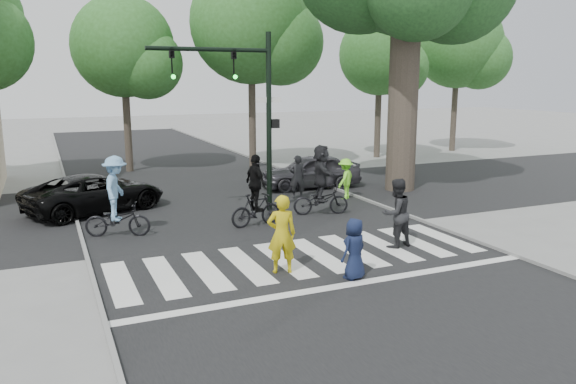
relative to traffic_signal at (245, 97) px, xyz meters
name	(u,v)px	position (x,y,z in m)	size (l,w,h in m)	color
ground	(319,269)	(-0.35, -6.20, -3.90)	(120.00, 120.00, 0.00)	gray
road_stem	(249,222)	(-0.35, -1.20, -3.90)	(10.00, 70.00, 0.01)	black
road_cross	(221,203)	(-0.35, 1.80, -3.89)	(70.00, 10.00, 0.01)	black
curb_left	(81,238)	(-5.40, -1.20, -3.85)	(0.10, 70.00, 0.10)	gray
curb_right	(383,206)	(4.70, -1.20, -3.85)	(0.10, 70.00, 0.10)	gray
crosswalk	(307,261)	(-0.35, -5.54, -3.89)	(10.00, 3.85, 0.01)	silver
traffic_signal	(245,97)	(0.00, 0.00, 0.00)	(4.45, 0.29, 6.00)	black
bg_tree_2	(129,51)	(-2.11, 10.42, 1.88)	(5.04, 4.80, 8.40)	brown
bg_tree_3	(259,28)	(3.95, 9.07, 3.04)	(6.30, 6.00, 10.20)	brown
bg_tree_4	(385,58)	(11.88, 9.93, 1.73)	(4.83, 4.60, 8.15)	brown
bg_tree_5	(464,48)	(17.92, 10.50, 2.46)	(5.67, 5.40, 9.30)	brown
pedestrian_woman	(282,234)	(-1.26, -6.05, -2.96)	(0.68, 0.45, 1.88)	gold
pedestrian_child	(354,249)	(0.08, -7.09, -3.19)	(0.69, 0.45, 1.42)	#141C3B
pedestrian_adult	(396,213)	(2.37, -5.37, -2.96)	(0.92, 0.71, 1.88)	black
cyclist_left	(117,202)	(-4.39, -1.28, -2.88)	(1.97, 1.37, 2.35)	black
cyclist_mid	(256,197)	(-0.32, -1.79, -2.98)	(1.77, 1.10, 2.24)	black
cyclist_right	(321,184)	(2.21, -1.24, -2.85)	(1.96, 1.82, 2.36)	black
car_suv	(95,193)	(-4.68, 2.20, -3.24)	(2.19, 4.75, 1.32)	black
car_grey	(310,171)	(3.95, 3.13, -3.20)	(1.67, 4.14, 1.41)	#3B3940
bystander_hivis	(345,179)	(4.20, 0.63, -3.13)	(1.00, 0.57, 1.54)	#87FF32
bystander_dark	(297,177)	(2.55, 1.42, -3.07)	(0.61, 0.40, 1.67)	black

